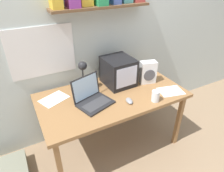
{
  "coord_description": "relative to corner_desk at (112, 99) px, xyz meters",
  "views": [
    {
      "loc": [
        -0.81,
        -1.53,
        1.86
      ],
      "look_at": [
        0.0,
        0.0,
        0.82
      ],
      "focal_mm": 32.0,
      "sensor_mm": 36.0,
      "label": 1
    }
  ],
  "objects": [
    {
      "name": "crt_monitor",
      "position": [
        0.17,
        0.17,
        0.21
      ],
      "size": [
        0.31,
        0.36,
        0.3
      ],
      "rotation": [
        0.0,
        0.0,
        0.03
      ],
      "color": "black",
      "rests_on": "corner_desk"
    },
    {
      "name": "desk_lamp",
      "position": [
        -0.22,
        0.24,
        0.27
      ],
      "size": [
        0.14,
        0.17,
        0.33
      ],
      "rotation": [
        0.0,
        0.0,
        -0.26
      ],
      "color": "#232326",
      "rests_on": "corner_desk"
    },
    {
      "name": "computer_mouse",
      "position": [
        0.08,
        -0.2,
        0.08
      ],
      "size": [
        0.08,
        0.11,
        0.03
      ],
      "rotation": [
        0.0,
        0.0,
        -0.2
      ],
      "color": "gray",
      "rests_on": "corner_desk"
    },
    {
      "name": "corner_desk",
      "position": [
        0.0,
        0.0,
        0.0
      ],
      "size": [
        1.5,
        0.79,
        0.72
      ],
      "color": "olive",
      "rests_on": "ground_plane"
    },
    {
      "name": "loose_paper_near_monitor",
      "position": [
        -0.55,
        0.19,
        0.06
      ],
      "size": [
        0.31,
        0.27,
        0.0
      ],
      "rotation": [
        0.0,
        0.0,
        0.39
      ],
      "color": "white",
      "rests_on": "corner_desk"
    },
    {
      "name": "ground_plane",
      "position": [
        0.0,
        0.0,
        -0.66
      ],
      "size": [
        12.0,
        12.0,
        0.0
      ],
      "primitive_type": "plane",
      "color": "#92775A"
    },
    {
      "name": "juice_glass",
      "position": [
        0.32,
        -0.3,
        0.11
      ],
      "size": [
        0.08,
        0.08,
        0.11
      ],
      "color": "white",
      "rests_on": "corner_desk"
    },
    {
      "name": "loose_paper_near_laptop",
      "position": [
        0.58,
        -0.24,
        0.06
      ],
      "size": [
        0.29,
        0.24,
        0.0
      ],
      "rotation": [
        0.0,
        0.0,
        -0.23
      ],
      "color": "white",
      "rests_on": "corner_desk"
    },
    {
      "name": "space_heater",
      "position": [
        0.47,
        0.04,
        0.19
      ],
      "size": [
        0.19,
        0.14,
        0.25
      ],
      "rotation": [
        0.0,
        0.0,
        -0.25
      ],
      "color": "white",
      "rests_on": "corner_desk"
    },
    {
      "name": "laptop",
      "position": [
        -0.24,
        -0.03,
        0.12
      ],
      "size": [
        0.39,
        0.36,
        0.25
      ],
      "rotation": [
        0.0,
        0.0,
        0.31
      ],
      "color": "#232326",
      "rests_on": "corner_desk"
    },
    {
      "name": "back_wall",
      "position": [
        0.0,
        0.46,
        0.65
      ],
      "size": [
        5.6,
        0.24,
        2.6
      ],
      "color": "silver",
      "rests_on": "ground_plane"
    }
  ]
}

